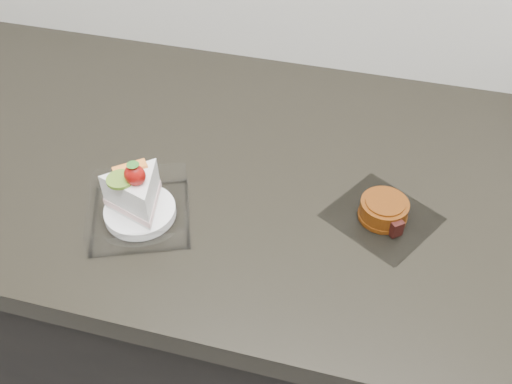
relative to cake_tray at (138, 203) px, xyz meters
name	(u,v)px	position (x,y,z in m)	size (l,w,h in m)	color
counter	(335,340)	(0.30, 0.15, -0.48)	(2.04, 0.64, 0.90)	black
cake_tray	(138,203)	(0.00, 0.00, 0.00)	(0.18, 0.18, 0.11)	white
mooncake_wrap	(384,212)	(0.34, 0.09, -0.02)	(0.18, 0.18, 0.03)	white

